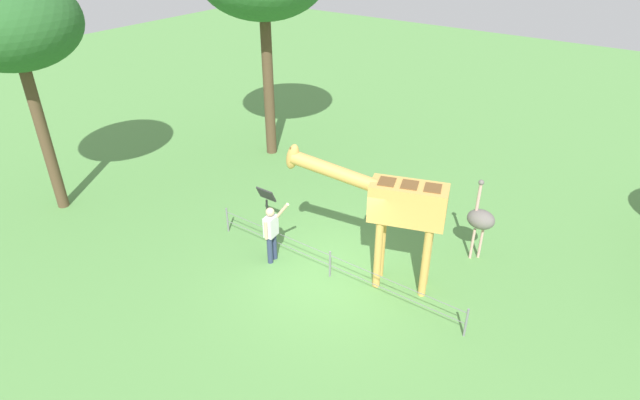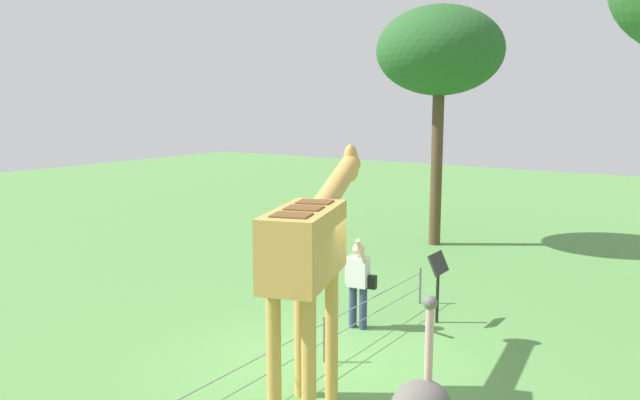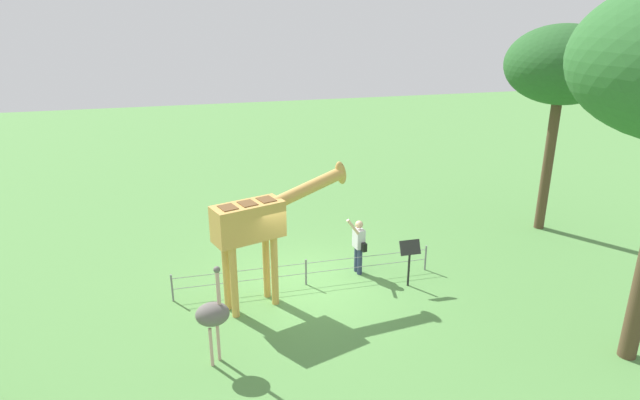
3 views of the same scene
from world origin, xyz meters
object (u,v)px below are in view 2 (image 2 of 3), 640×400
visitor (359,280)px  info_sign (438,273)px  giraffe (311,247)px  tree_northeast (440,52)px

visitor → info_sign: visitor is taller
giraffe → info_sign: size_ratio=2.81×
tree_northeast → giraffe: bearing=-165.4°
giraffe → visitor: size_ratio=2.12×
tree_northeast → info_sign: bearing=-155.8°
giraffe → tree_northeast: 10.72m
tree_northeast → info_sign: tree_northeast is taller
giraffe → visitor: giraffe is taller
tree_northeast → visitor: bearing=-167.0°
giraffe → info_sign: (3.93, -0.10, -1.24)m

